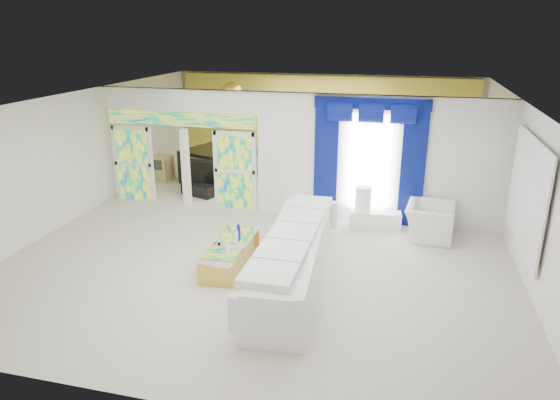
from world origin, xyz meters
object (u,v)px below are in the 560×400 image
(coffee_table, at_px, (230,254))
(armchair, at_px, (430,221))
(console_table, at_px, (375,220))
(grand_piano, at_px, (219,164))
(white_sofa, at_px, (294,258))

(coffee_table, distance_m, armchair, 4.51)
(console_table, bearing_deg, armchair, -12.11)
(console_table, height_order, grand_piano, grand_piano)
(coffee_table, xyz_separation_m, grand_piano, (-2.31, 5.45, 0.28))
(grand_piano, bearing_deg, armchair, -6.76)
(coffee_table, bearing_deg, armchair, 31.96)
(white_sofa, relative_size, grand_piano, 2.28)
(white_sofa, xyz_separation_m, console_table, (1.27, 2.95, -0.23))
(grand_piano, bearing_deg, console_table, -9.87)
(white_sofa, xyz_separation_m, coffee_table, (-1.35, 0.30, -0.21))
(white_sofa, distance_m, armchair, 3.65)
(console_table, bearing_deg, grand_piano, 150.36)
(white_sofa, height_order, console_table, white_sofa)
(console_table, relative_size, armchair, 1.01)
(white_sofa, distance_m, coffee_table, 1.40)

